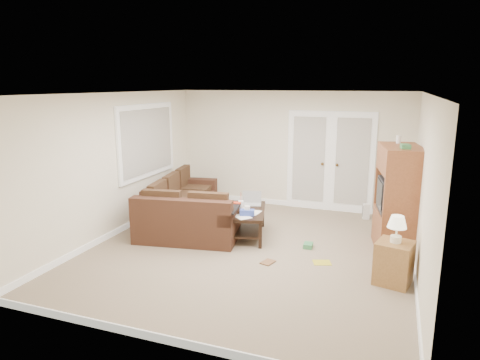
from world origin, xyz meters
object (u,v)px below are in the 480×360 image
at_px(sectional_sofa, 184,211).
at_px(coffee_table, 247,221).
at_px(side_cabinet, 394,259).
at_px(tv_armoire, 397,199).

distance_m(sectional_sofa, coffee_table, 1.26).
xyz_separation_m(coffee_table, side_cabinet, (2.45, -1.07, 0.08)).
bearing_deg(sectional_sofa, coffee_table, -10.54).
distance_m(coffee_table, tv_armoire, 2.53).
distance_m(coffee_table, side_cabinet, 2.67).
height_order(coffee_table, side_cabinet, side_cabinet).
relative_size(coffee_table, side_cabinet, 1.37).
relative_size(tv_armoire, side_cabinet, 1.92).
xyz_separation_m(coffee_table, tv_armoire, (2.45, 0.20, 0.59)).
relative_size(sectional_sofa, side_cabinet, 2.87).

